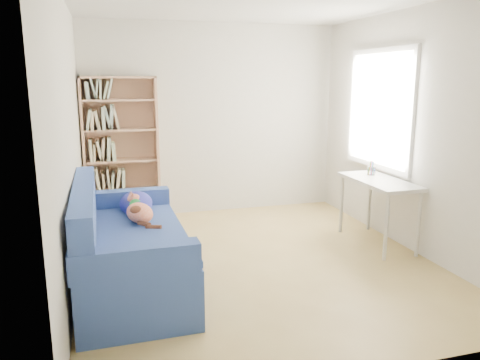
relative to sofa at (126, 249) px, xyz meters
name	(u,v)px	position (x,y,z in m)	size (l,w,h in m)	color
ground	(256,261)	(1.31, 0.25, -0.36)	(4.00, 4.00, 0.00)	tan
room_shell	(266,102)	(1.41, 0.28, 1.28)	(3.54, 4.04, 2.62)	silver
sofa	(126,249)	(0.00, 0.00, 0.00)	(0.96, 1.96, 0.96)	navy
bookshelf	(122,156)	(0.06, 2.09, 0.51)	(0.94, 0.29, 1.89)	tan
desk	(379,187)	(2.80, 0.39, 0.30)	(0.49, 1.06, 0.75)	silver
pen_cup	(371,169)	(2.86, 0.66, 0.45)	(0.09, 0.09, 0.17)	white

